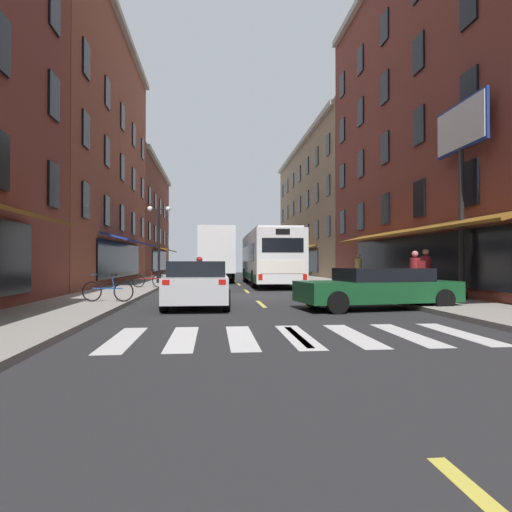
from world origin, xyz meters
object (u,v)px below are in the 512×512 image
(sedan_near, at_px, (198,283))
(pedestrian_mid, at_px, (426,272))
(sedan_mid, at_px, (378,288))
(pedestrian_far, at_px, (358,269))
(street_lamp_twin, at_px, (159,240))
(bicycle_near, at_px, (108,291))
(pedestrian_near, at_px, (416,274))
(motorcycle_rider, at_px, (199,279))
(transit_bus, at_px, (269,257))
(box_truck, at_px, (215,254))
(sedan_far, at_px, (214,270))
(billboard_sign, at_px, (461,148))
(bicycle_mid, at_px, (149,280))

(sedan_near, distance_m, pedestrian_mid, 8.56)
(sedan_mid, bearing_deg, pedestrian_far, 74.43)
(street_lamp_twin, bearing_deg, bicycle_near, -90.53)
(bicycle_near, bearing_deg, pedestrian_near, -0.40)
(sedan_near, relative_size, motorcycle_rider, 2.24)
(sedan_mid, height_order, pedestrian_near, pedestrian_near)
(sedan_near, bearing_deg, bicycle_near, 171.58)
(sedan_mid, bearing_deg, pedestrian_near, 40.45)
(transit_bus, bearing_deg, motorcycle_rider, -115.70)
(transit_bus, height_order, street_lamp_twin, street_lamp_twin)
(bicycle_near, distance_m, street_lamp_twin, 12.83)
(box_truck, height_order, pedestrian_near, box_truck)
(box_truck, distance_m, bicycle_near, 16.95)
(sedan_mid, height_order, motorcycle_rider, motorcycle_rider)
(transit_bus, distance_m, motorcycle_rider, 9.26)
(sedan_far, xyz_separation_m, pedestrian_far, (7.71, -17.36, 0.33))
(billboard_sign, xyz_separation_m, box_truck, (-8.52, 16.67, -3.51))
(box_truck, bearing_deg, motorcycle_rider, -93.32)
(street_lamp_twin, bearing_deg, bicycle_mid, -89.41)
(pedestrian_far, bearing_deg, billboard_sign, 110.53)
(sedan_far, bearing_deg, bicycle_near, -97.88)
(sedan_far, distance_m, motorcycle_rider, 21.84)
(sedan_far, relative_size, motorcycle_rider, 2.24)
(sedan_far, relative_size, pedestrian_mid, 2.60)
(billboard_sign, height_order, box_truck, billboard_sign)
(sedan_mid, xyz_separation_m, sedan_far, (-4.89, 27.49, 0.04))
(motorcycle_rider, distance_m, bicycle_near, 4.81)
(sedan_far, distance_m, street_lamp_twin, 13.68)
(box_truck, relative_size, motorcycle_rider, 3.72)
(motorcycle_rider, distance_m, pedestrian_near, 8.57)
(motorcycle_rider, height_order, pedestrian_far, pedestrian_far)
(box_truck, height_order, motorcycle_rider, box_truck)
(transit_bus, bearing_deg, sedan_near, -107.28)
(box_truck, relative_size, bicycle_near, 4.53)
(pedestrian_near, xyz_separation_m, pedestrian_far, (0.80, 8.41, -0.01))
(sedan_near, distance_m, street_lamp_twin, 13.51)
(motorcycle_rider, bearing_deg, pedestrian_far, 27.97)
(sedan_far, bearing_deg, billboard_sign, -71.70)
(pedestrian_far, bearing_deg, motorcycle_rider, 42.84)
(transit_bus, bearing_deg, bicycle_mid, -148.11)
(billboard_sign, height_order, bicycle_mid, billboard_sign)
(billboard_sign, xyz_separation_m, sedan_near, (-9.18, -0.27, -4.72))
(sedan_mid, relative_size, bicycle_near, 2.94)
(bicycle_near, bearing_deg, sedan_near, -8.42)
(pedestrian_near, height_order, pedestrian_mid, pedestrian_mid)
(box_truck, xyz_separation_m, motorcycle_rider, (-0.73, -12.64, -1.25))
(pedestrian_mid, bearing_deg, sedan_far, -11.73)
(pedestrian_far, bearing_deg, sedan_near, 61.31)
(motorcycle_rider, xyz_separation_m, street_lamp_twin, (-2.74, 8.76, 2.06))
(sedan_near, distance_m, pedestrian_near, 7.55)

